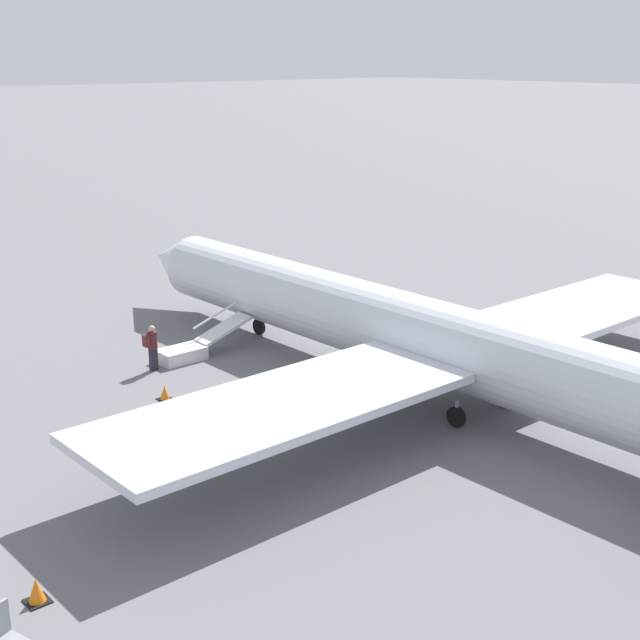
# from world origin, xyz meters

# --- Properties ---
(ground_plane) EXTENTS (600.00, 600.00, 0.00)m
(ground_plane) POSITION_xyz_m (0.00, 0.00, 0.00)
(ground_plane) COLOR slate
(airplane_main) EXTENTS (34.39, 26.15, 7.13)m
(airplane_main) POSITION_xyz_m (-1.02, -0.01, 2.13)
(airplane_main) COLOR silver
(airplane_main) RESTS_ON ground
(boarding_stairs) EXTENTS (1.12, 4.03, 1.75)m
(boarding_stairs) POSITION_xyz_m (8.31, 4.00, 0.38)
(boarding_stairs) COLOR silver
(boarding_stairs) RESTS_ON ground
(passenger) EXTENTS (0.36, 0.54, 1.74)m
(passenger) POSITION_xyz_m (8.05, 5.79, 1.00)
(passenger) COLOR #23232D
(passenger) RESTS_ON ground
(traffic_cone_near_stairs) EXTENTS (0.46, 0.46, 0.51)m
(traffic_cone_near_stairs) POSITION_xyz_m (5.22, 6.99, 0.23)
(traffic_cone_near_stairs) COLOR black
(traffic_cone_near_stairs) RESTS_ON ground
(traffic_cone_near_cart) EXTENTS (0.51, 0.51, 0.56)m
(traffic_cone_near_cart) POSITION_xyz_m (-3.17, 15.22, 0.26)
(traffic_cone_near_cart) COLOR black
(traffic_cone_near_cart) RESTS_ON ground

